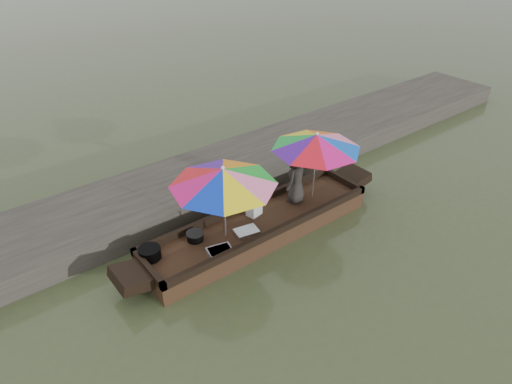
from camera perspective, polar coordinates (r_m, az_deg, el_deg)
water at (r=9.47m, az=0.37°, el=-5.38°), size 80.00×80.00×0.00m
dock at (r=10.85m, az=-6.81°, el=1.33°), size 22.00×2.20×0.50m
boat_hull at (r=9.37m, az=0.38°, el=-4.53°), size 5.02×1.20×0.35m
cooking_pot at (r=8.53m, az=-13.14°, el=-7.44°), size 0.40×0.40×0.21m
tray_crayfish at (r=8.47m, az=-4.56°, el=-7.39°), size 0.51×0.41×0.09m
tray_scallop at (r=8.94m, az=-1.20°, el=-4.94°), size 0.51×0.40×0.06m
charcoal_grill at (r=8.81m, az=-7.63°, el=-5.55°), size 0.32×0.32×0.15m
supply_bag at (r=9.38m, az=-0.25°, el=-2.19°), size 0.32×0.28×0.26m
vendor at (r=9.63m, az=5.07°, el=1.80°), size 0.66×0.54×1.15m
umbrella_bow at (r=8.43m, az=-3.98°, el=-1.39°), size 2.34×2.34×1.55m
umbrella_stern at (r=9.70m, az=7.34°, el=3.25°), size 2.26×2.26×1.55m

